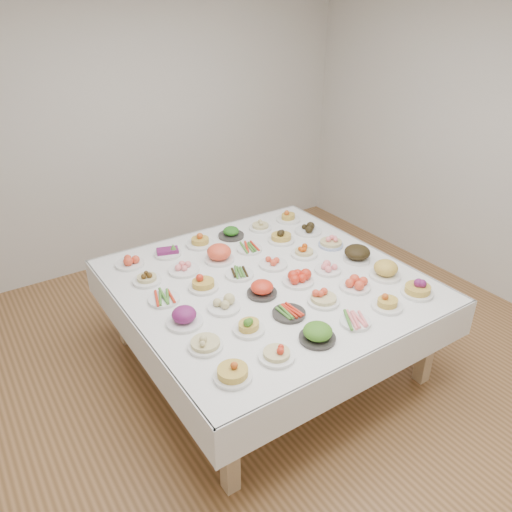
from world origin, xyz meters
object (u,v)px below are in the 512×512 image
display_table (267,287)px  dish_35 (288,216)px  dish_0 (233,370)px  dish_18 (164,298)px

display_table → dish_35: bearing=44.9°
display_table → dish_0: dish_0 is taller
dish_0 → dish_35: 2.16m
dish_0 → dish_18: bearing=89.4°
display_table → dish_35: size_ratio=9.59×
dish_0 → dish_35: (1.53, 1.52, -0.00)m
dish_18 → dish_0: bearing=-90.6°
dish_18 → dish_35: size_ratio=1.05×
display_table → dish_18: dish_18 is taller
dish_0 → dish_35: size_ratio=0.99×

